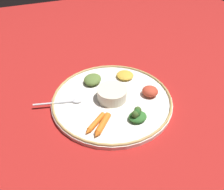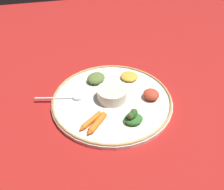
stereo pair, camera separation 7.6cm
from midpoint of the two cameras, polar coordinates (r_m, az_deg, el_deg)
ground_plane at (r=0.78m, az=2.79°, el=-1.77°), size 2.40×2.40×0.00m
platter at (r=0.77m, az=2.81°, el=-1.38°), size 0.42×0.42×0.01m
platter_rim at (r=0.76m, az=2.83°, el=-0.81°), size 0.41×0.41×0.01m
center_bowl at (r=0.75m, az=2.88°, el=0.28°), size 0.10×0.10×0.04m
spoon at (r=0.77m, az=-8.99°, el=-0.85°), size 0.16×0.06×0.01m
greens_pile at (r=0.68m, az=8.65°, el=-5.86°), size 0.06×0.05×0.04m
carrot_near_spoon at (r=0.68m, az=-2.43°, el=-6.93°), size 0.08×0.07×0.02m
carrot_outer at (r=0.67m, az=-0.74°, el=-7.55°), size 0.08×0.08×0.02m
mound_berbere_red at (r=0.78m, az=12.84°, el=0.02°), size 0.08×0.08×0.03m
mound_lentil_yellow at (r=0.86m, az=6.98°, el=4.71°), size 0.09×0.09×0.02m
mound_collards at (r=0.84m, az=-1.57°, el=4.30°), size 0.10×0.10×0.03m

